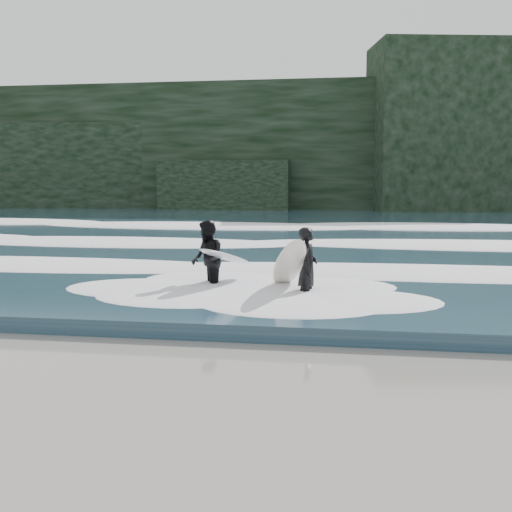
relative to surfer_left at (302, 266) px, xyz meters
name	(u,v)px	position (x,y,z in m)	size (l,w,h in m)	color
ground	(157,407)	(-1.12, -6.27, -0.84)	(120.00, 120.00, 0.00)	#896C53
sea	(319,223)	(-1.12, 22.73, -0.69)	(90.00, 52.00, 0.30)	#233F4F
headland	(333,149)	(-1.12, 39.73, 4.16)	(70.00, 9.00, 10.00)	black
foam_near	(268,268)	(-1.12, 2.73, -0.44)	(60.00, 3.20, 0.20)	white
foam_mid	(295,241)	(-1.12, 9.73, -0.42)	(60.00, 4.00, 0.24)	white
foam_far	(314,223)	(-1.12, 18.73, -0.39)	(60.00, 4.80, 0.30)	white
surfer_left	(302,266)	(0.00, 0.00, 0.00)	(1.20, 2.08, 1.65)	black
surfer_right	(210,259)	(-2.10, 0.51, 0.04)	(1.47, 2.15, 1.74)	black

